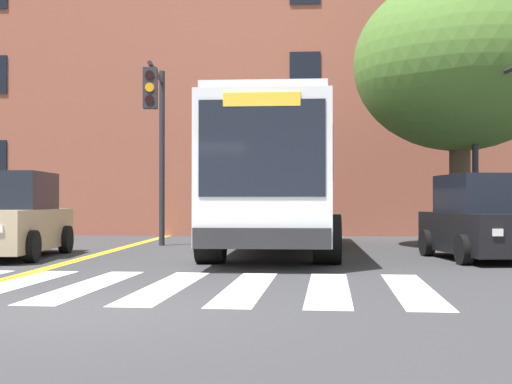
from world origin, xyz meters
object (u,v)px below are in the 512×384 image
(car_silver_behind_bus, at_px, (266,213))
(car_black_far_lane, at_px, (485,221))
(street_tree_curbside_large, at_px, (459,64))
(traffic_light_near_corner, at_px, (502,119))
(traffic_light_overhead, at_px, (157,122))
(car_tan_near_lane, at_px, (8,219))
(city_bus, at_px, (276,177))

(car_silver_behind_bus, bearing_deg, car_black_far_lane, -64.55)
(car_silver_behind_bus, xyz_separation_m, street_tree_curbside_large, (5.47, -7.05, 4.08))
(traffic_light_near_corner, height_order, street_tree_curbside_large, street_tree_curbside_large)
(traffic_light_near_corner, height_order, traffic_light_overhead, traffic_light_overhead)
(car_black_far_lane, xyz_separation_m, traffic_light_near_corner, (0.71, 1.19, 2.30))
(car_tan_near_lane, distance_m, traffic_light_overhead, 4.88)
(traffic_light_near_corner, bearing_deg, car_silver_behind_bus, 121.34)
(car_silver_behind_bus, bearing_deg, street_tree_curbside_large, -52.21)
(car_tan_near_lane, relative_size, traffic_light_overhead, 0.89)
(traffic_light_overhead, distance_m, street_tree_curbside_large, 8.18)
(car_silver_behind_bus, height_order, traffic_light_near_corner, traffic_light_near_corner)
(city_bus, relative_size, car_tan_near_lane, 2.43)
(street_tree_curbside_large, bearing_deg, car_silver_behind_bus, 127.79)
(car_black_far_lane, bearing_deg, street_tree_curbside_large, 84.98)
(city_bus, xyz_separation_m, car_black_far_lane, (4.50, -2.09, -1.01))
(car_tan_near_lane, bearing_deg, car_silver_behind_bus, 63.80)
(car_black_far_lane, distance_m, traffic_light_overhead, 8.73)
(car_tan_near_lane, bearing_deg, traffic_light_overhead, 49.64)
(car_silver_behind_bus, distance_m, traffic_light_overhead, 8.34)
(car_silver_behind_bus, distance_m, street_tree_curbside_large, 9.81)
(car_silver_behind_bus, relative_size, traffic_light_overhead, 0.88)
(street_tree_curbside_large, bearing_deg, city_bus, -161.05)
(city_bus, height_order, car_black_far_lane, city_bus)
(city_bus, relative_size, car_black_far_lane, 2.73)
(car_black_far_lane, relative_size, traffic_light_near_corner, 0.83)
(car_tan_near_lane, distance_m, car_silver_behind_bus, 11.94)
(car_silver_behind_bus, relative_size, traffic_light_near_corner, 0.93)
(car_tan_near_lane, distance_m, car_black_far_lane, 10.41)
(car_tan_near_lane, relative_size, traffic_light_near_corner, 0.94)
(car_silver_behind_bus, relative_size, street_tree_curbside_large, 0.60)
(car_silver_behind_bus, bearing_deg, traffic_light_near_corner, -58.66)
(traffic_light_near_corner, xyz_separation_m, traffic_light_overhead, (-8.41, 2.09, 0.21))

